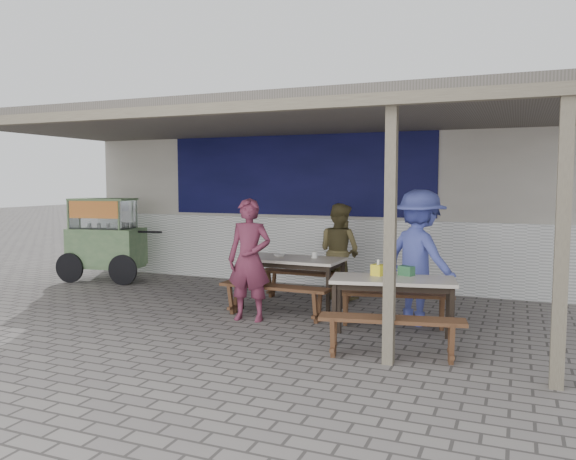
# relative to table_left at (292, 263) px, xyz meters

# --- Properties ---
(ground) EXTENTS (60.00, 60.00, 0.00)m
(ground) POSITION_rel_table_left_xyz_m (-0.51, -1.04, -0.67)
(ground) COLOR slate
(ground) RESTS_ON ground
(back_wall) EXTENTS (9.00, 1.28, 3.50)m
(back_wall) POSITION_rel_table_left_xyz_m (-0.51, 2.54, 1.05)
(back_wall) COLOR beige
(back_wall) RESTS_ON ground
(warung_roof) EXTENTS (9.00, 4.21, 2.81)m
(warung_roof) POSITION_rel_table_left_xyz_m (-0.49, -0.14, 2.04)
(warung_roof) COLOR #58514C
(warung_roof) RESTS_ON ground
(table_left) EXTENTS (1.48, 0.78, 0.75)m
(table_left) POSITION_rel_table_left_xyz_m (0.00, 0.00, 0.00)
(table_left) COLOR beige
(table_left) RESTS_ON ground
(bench_left_street) EXTENTS (1.57, 0.32, 0.45)m
(bench_left_street) POSITION_rel_table_left_xyz_m (-0.02, -0.62, -0.33)
(bench_left_street) COLOR brown
(bench_left_street) RESTS_ON ground
(bench_left_wall) EXTENTS (1.57, 0.32, 0.45)m
(bench_left_wall) POSITION_rel_table_left_xyz_m (0.02, 0.62, -0.33)
(bench_left_wall) COLOR brown
(bench_left_wall) RESTS_ON ground
(table_right) EXTENTS (1.50, 0.89, 0.75)m
(table_right) POSITION_rel_table_left_xyz_m (1.71, -1.15, -0.00)
(table_right) COLOR beige
(table_right) RESTS_ON ground
(bench_right_street) EXTENTS (1.53, 0.56, 0.45)m
(bench_right_street) POSITION_rel_table_left_xyz_m (1.84, -1.81, -0.33)
(bench_right_street) COLOR brown
(bench_right_street) RESTS_ON ground
(bench_right_wall) EXTENTS (1.53, 0.56, 0.45)m
(bench_right_wall) POSITION_rel_table_left_xyz_m (1.58, -0.49, -0.33)
(bench_right_wall) COLOR brown
(bench_right_wall) RESTS_ON ground
(vendor_cart) EXTENTS (1.87, 0.96, 1.54)m
(vendor_cart) POSITION_rel_table_left_xyz_m (-4.11, 0.83, 0.17)
(vendor_cart) COLOR #779463
(vendor_cart) RESTS_ON ground
(patron_street_side) EXTENTS (0.63, 0.45, 1.64)m
(patron_street_side) POSITION_rel_table_left_xyz_m (-0.28, -0.85, 0.14)
(patron_street_side) COLOR #68283E
(patron_street_side) RESTS_ON ground
(patron_wall_side) EXTENTS (0.91, 0.83, 1.52)m
(patron_wall_side) POSITION_rel_table_left_xyz_m (0.43, 0.93, 0.08)
(patron_wall_side) COLOR brown
(patron_wall_side) RESTS_ON ground
(patron_right_table) EXTENTS (1.31, 1.17, 1.76)m
(patron_right_table) POSITION_rel_table_left_xyz_m (1.86, -0.20, 0.20)
(patron_right_table) COLOR #4D58B9
(patron_right_table) RESTS_ON ground
(tissue_box) EXTENTS (0.17, 0.17, 0.13)m
(tissue_box) POSITION_rel_table_left_xyz_m (1.51, -1.03, 0.14)
(tissue_box) COLOR yellow
(tissue_box) RESTS_ON table_right
(donation_box) EXTENTS (0.20, 0.17, 0.11)m
(donation_box) POSITION_rel_table_left_xyz_m (1.82, -0.90, 0.13)
(donation_box) COLOR #2F6A40
(donation_box) RESTS_ON table_right
(condiment_jar) EXTENTS (0.08, 0.08, 0.10)m
(condiment_jar) POSITION_rel_table_left_xyz_m (0.30, 0.13, 0.12)
(condiment_jar) COLOR silver
(condiment_jar) RESTS_ON table_left
(condiment_bowl) EXTENTS (0.22, 0.22, 0.04)m
(condiment_bowl) POSITION_rel_table_left_xyz_m (-0.23, 0.07, 0.10)
(condiment_bowl) COLOR white
(condiment_bowl) RESTS_ON table_left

